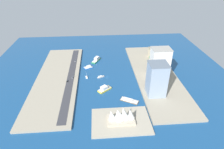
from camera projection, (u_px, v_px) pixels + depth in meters
name	position (u px, v px, depth m)	size (l,w,h in m)	color
ground_plane	(107.00, 77.00, 333.76)	(440.00, 440.00, 0.00)	navy
quay_west	(155.00, 74.00, 338.90)	(70.00, 240.00, 3.10)	#9E937F
quay_east	(58.00, 78.00, 327.05)	(70.00, 240.00, 3.10)	#9E937F
peninsula_point	(121.00, 121.00, 239.24)	(72.83, 49.80, 2.00)	#A89E89
road_strip	(71.00, 77.00, 327.80)	(11.60, 228.00, 0.15)	#38383D
sailboat_small_white	(87.00, 77.00, 331.14)	(4.70, 10.07, 11.93)	white
barge_flat_brown	(129.00, 100.00, 275.58)	(27.18, 20.88, 2.69)	brown
yacht_sleek_gray	(101.00, 77.00, 331.08)	(13.41, 8.42, 3.69)	#999EA3
ferry_green_doubledeck	(96.00, 60.00, 386.25)	(19.03, 26.76, 7.71)	#2D8C4C
catamaran_blue	(88.00, 67.00, 362.05)	(18.14, 15.93, 3.48)	blue
ferry_yellow_fast	(104.00, 89.00, 297.28)	(22.53, 20.90, 7.57)	yellow
hotel_broad_white	(160.00, 63.00, 317.53)	(31.09, 23.59, 50.62)	silver
office_block_beige	(155.00, 53.00, 391.57)	(23.72, 21.94, 18.65)	#C6B793
tower_tall_glass	(157.00, 79.00, 273.24)	(26.46, 25.82, 50.08)	#8C9EB2
suv_black	(67.00, 81.00, 314.46)	(2.06, 4.67, 1.55)	black
sedan_silver	(72.00, 77.00, 324.43)	(1.94, 4.88, 1.50)	black
van_white	(75.00, 61.00, 379.26)	(2.00, 5.04, 1.65)	black
traffic_light_waterfront	(75.00, 75.00, 325.09)	(0.36, 0.36, 6.50)	black
opera_landmark	(121.00, 116.00, 234.53)	(34.27, 20.45, 21.51)	#BCAD93
park_tree_cluster	(151.00, 58.00, 378.22)	(7.04, 11.57, 10.19)	brown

